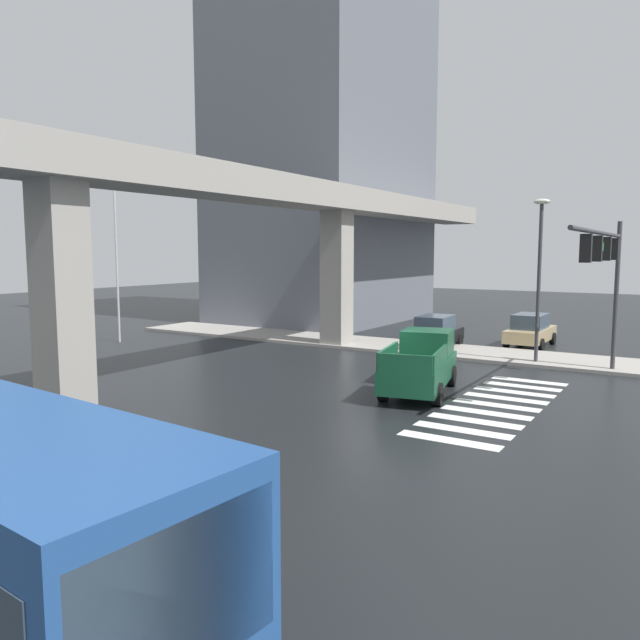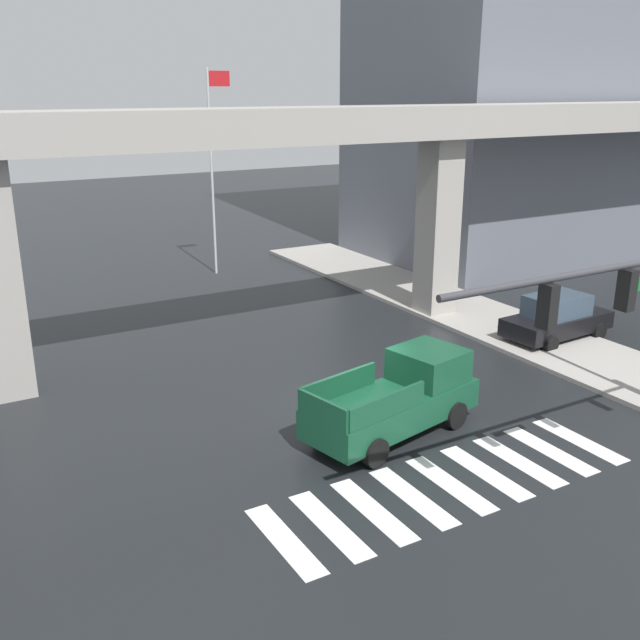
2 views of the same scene
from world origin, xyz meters
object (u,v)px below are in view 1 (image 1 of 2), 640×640
at_px(pickup_truck, 421,364).
at_px(street_lamp_near_corner, 540,261).
at_px(sedan_black, 435,332).
at_px(sedan_tan, 530,330).
at_px(traffic_signal_mast, 606,260).
at_px(street_lamp_mid_block, 329,260).
at_px(flagpole, 117,238).

bearing_deg(pickup_truck, street_lamp_near_corner, -16.96).
xyz_separation_m(sedan_black, street_lamp_near_corner, (-1.88, -5.43, 3.70)).
bearing_deg(sedan_tan, street_lamp_near_corner, -164.31).
distance_m(traffic_signal_mast, street_lamp_mid_block, 14.27).
bearing_deg(sedan_tan, street_lamp_mid_block, 120.13).
xyz_separation_m(pickup_truck, flagpole, (2.47, 18.80, 4.71)).
height_order(sedan_black, traffic_signal_mast, traffic_signal_mast).
distance_m(pickup_truck, sedan_tan, 12.89).
distance_m(sedan_tan, street_lamp_mid_block, 11.25).
height_order(sedan_tan, street_lamp_near_corner, street_lamp_near_corner).
bearing_deg(flagpole, pickup_truck, -97.48).
xyz_separation_m(pickup_truck, street_lamp_near_corner, (7.53, -2.30, 3.57)).
xyz_separation_m(sedan_tan, traffic_signal_mast, (-9.05, -4.59, 3.83)).
height_order(traffic_signal_mast, street_lamp_mid_block, street_lamp_mid_block).
distance_m(traffic_signal_mast, flagpole, 24.24).
relative_size(street_lamp_near_corner, street_lamp_mid_block, 1.00).
bearing_deg(street_lamp_near_corner, traffic_signal_mast, -140.27).
distance_m(sedan_black, flagpole, 17.80).
height_order(street_lamp_near_corner, flagpole, flagpole).
distance_m(pickup_truck, traffic_signal_mast, 7.56).
xyz_separation_m(sedan_tan, street_lamp_near_corner, (-5.33, -1.50, 3.70)).
relative_size(sedan_tan, flagpole, 0.44).
relative_size(pickup_truck, street_lamp_near_corner, 0.74).
relative_size(sedan_tan, street_lamp_mid_block, 0.60).
bearing_deg(street_lamp_mid_block, sedan_tan, -59.87).
bearing_deg(traffic_signal_mast, street_lamp_mid_block, 74.89).
distance_m(pickup_truck, flagpole, 19.53).
bearing_deg(street_lamp_near_corner, flagpole, 103.50).
bearing_deg(sedan_tan, traffic_signal_mast, -153.11).
distance_m(sedan_tan, traffic_signal_mast, 10.85).
distance_m(sedan_black, street_lamp_mid_block, 6.70).
relative_size(sedan_black, street_lamp_near_corner, 0.61).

